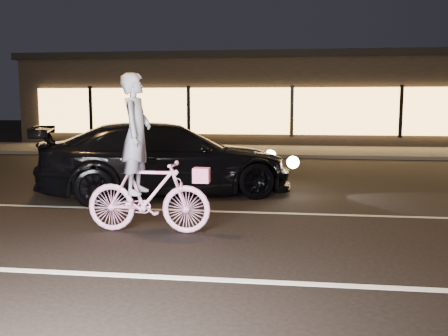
# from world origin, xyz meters

# --- Properties ---
(ground) EXTENTS (90.00, 90.00, 0.00)m
(ground) POSITION_xyz_m (0.00, 0.00, 0.00)
(ground) COLOR black
(ground) RESTS_ON ground
(lane_stripe_near) EXTENTS (60.00, 0.12, 0.01)m
(lane_stripe_near) POSITION_xyz_m (0.00, -1.50, 0.00)
(lane_stripe_near) COLOR silver
(lane_stripe_near) RESTS_ON ground
(lane_stripe_far) EXTENTS (60.00, 0.10, 0.01)m
(lane_stripe_far) POSITION_xyz_m (0.00, 2.00, 0.00)
(lane_stripe_far) COLOR gray
(lane_stripe_far) RESTS_ON ground
(sidewalk) EXTENTS (30.00, 4.00, 0.12)m
(sidewalk) POSITION_xyz_m (0.00, 13.00, 0.06)
(sidewalk) COLOR #383533
(sidewalk) RESTS_ON ground
(storefront) EXTENTS (25.40, 8.42, 4.20)m
(storefront) POSITION_xyz_m (0.00, 18.97, 2.15)
(storefront) COLOR black
(storefront) RESTS_ON ground
(cyclist) EXTENTS (1.92, 0.66, 2.42)m
(cyclist) POSITION_xyz_m (-2.22, 0.42, 0.86)
(cyclist) COLOR #FF4FB7
(cyclist) RESTS_ON ground
(sedan) EXTENTS (5.79, 4.03, 1.56)m
(sedan) POSITION_xyz_m (-2.64, 3.49, 0.78)
(sedan) COLOR black
(sedan) RESTS_ON ground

